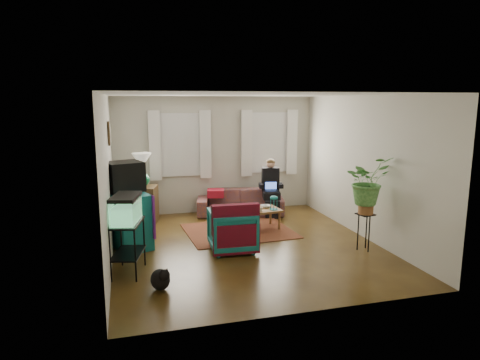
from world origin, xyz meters
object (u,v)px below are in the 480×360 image
object	(u,v)px
sofa	(240,198)
armchair	(232,228)
dresser	(127,219)
coffee_table	(255,219)
aquarium_stand	(128,248)
side_table	(144,205)
plant_stand	(364,232)

from	to	relation	value
sofa	armchair	xyz separation A→B (m)	(-0.74, -2.20, 0.02)
sofa	dresser	size ratio (longest dim) A/B	1.78
sofa	coffee_table	world-z (taller)	sofa
sofa	aquarium_stand	distance (m)	3.70
armchair	side_table	bearing A→B (deg)	-54.59
side_table	plant_stand	xyz separation A→B (m)	(3.52, -2.69, -0.07)
side_table	plant_stand	world-z (taller)	side_table
plant_stand	aquarium_stand	bearing A→B (deg)	179.78
coffee_table	armchair	bearing A→B (deg)	-131.04
dresser	aquarium_stand	distance (m)	1.31
armchair	plant_stand	distance (m)	2.24
armchair	coffee_table	bearing A→B (deg)	-122.84
sofa	coffee_table	xyz separation A→B (m)	(-0.01, -1.18, -0.17)
side_table	coffee_table	distance (m)	2.36
armchair	coffee_table	distance (m)	1.27
aquarium_stand	plant_stand	size ratio (longest dim) A/B	1.22
armchair	plant_stand	bearing A→B (deg)	167.35
sofa	coffee_table	size ratio (longest dim) A/B	1.94
plant_stand	dresser	bearing A→B (deg)	161.14
coffee_table	dresser	bearing A→B (deg)	-178.84
aquarium_stand	side_table	bearing A→B (deg)	96.66
dresser	coffee_table	bearing A→B (deg)	-12.83
sofa	armchair	world-z (taller)	armchair
coffee_table	plant_stand	size ratio (longest dim) A/B	1.53
aquarium_stand	armchair	size ratio (longest dim) A/B	1.01
sofa	armchair	distance (m)	2.32
dresser	coffee_table	xyz separation A→B (m)	(2.43, 0.29, -0.28)
aquarium_stand	coffee_table	size ratio (longest dim) A/B	0.80
plant_stand	armchair	bearing A→B (deg)	164.87
armchair	coffee_table	world-z (taller)	armchair
sofa	plant_stand	world-z (taller)	sofa
dresser	armchair	size ratio (longest dim) A/B	1.38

